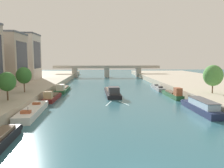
% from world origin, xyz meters
% --- Properties ---
extents(quay_right, '(36.00, 170.00, 2.17)m').
position_xyz_m(quay_right, '(36.29, 55.00, 1.09)').
color(quay_right, '#B2A893').
rests_on(quay_right, ground).
extents(barge_midriver, '(4.34, 19.48, 3.03)m').
position_xyz_m(barge_midriver, '(-0.21, 47.52, 0.89)').
color(barge_midriver, black).
rests_on(barge_midriver, ground).
extents(wake_behind_barge, '(5.60, 5.97, 0.03)m').
position_xyz_m(wake_behind_barge, '(0.09, 34.84, 0.01)').
color(wake_behind_barge, '#A0CCD6').
rests_on(wake_behind_barge, ground).
extents(moored_boat_left_end, '(3.64, 16.12, 2.36)m').
position_xyz_m(moored_boat_left_end, '(-16.65, 25.08, 0.66)').
color(moored_boat_left_end, silver).
rests_on(moored_boat_left_end, ground).
extents(moored_boat_left_midway, '(2.72, 12.27, 2.81)m').
position_xyz_m(moored_boat_left_midway, '(-16.11, 39.77, 0.84)').
color(moored_boat_left_midway, maroon).
rests_on(moored_boat_left_midway, ground).
extents(moored_boat_left_upstream, '(3.16, 15.01, 2.80)m').
position_xyz_m(moored_boat_left_upstream, '(-15.86, 55.06, 0.83)').
color(moored_boat_left_upstream, '#235633').
rests_on(moored_boat_left_upstream, ground).
extents(moored_boat_right_gap_after, '(3.04, 15.08, 2.59)m').
position_xyz_m(moored_boat_right_gap_after, '(16.45, 25.22, 1.08)').
color(moored_boat_right_gap_after, '#1E284C').
rests_on(moored_boat_right_gap_after, ground).
extents(moored_boat_right_far, '(2.48, 12.71, 3.11)m').
position_xyz_m(moored_boat_right_far, '(16.22, 42.24, 0.92)').
color(moored_boat_right_far, '#235633').
rests_on(moored_boat_right_far, ground).
extents(moored_boat_right_end, '(2.77, 13.62, 2.18)m').
position_xyz_m(moored_boat_right_end, '(16.12, 58.31, 0.57)').
color(moored_boat_right_end, gray).
rests_on(moored_boat_right_end, ground).
extents(tree_left_past_mid, '(3.56, 3.56, 5.77)m').
position_xyz_m(tree_left_past_mid, '(-22.44, 28.15, 5.98)').
color(tree_left_past_mid, brown).
rests_on(tree_left_past_mid, quay_left).
extents(tree_left_third, '(3.81, 3.81, 6.31)m').
position_xyz_m(tree_left_third, '(-22.83, 39.49, 6.40)').
color(tree_left_third, brown).
rests_on(tree_left_third, quay_left).
extents(tree_right_past_mid, '(4.64, 4.64, 6.89)m').
position_xyz_m(tree_right_past_mid, '(23.72, 35.39, 6.51)').
color(tree_right_past_mid, brown).
rests_on(tree_right_past_mid, quay_right).
extents(building_left_far_end, '(12.81, 12.74, 16.70)m').
position_xyz_m(building_left_far_end, '(-34.85, 56.25, 10.54)').
color(building_left_far_end, '#A89989').
rests_on(building_left_far_end, quay_left).
extents(building_left_corner, '(11.46, 12.71, 18.48)m').
position_xyz_m(building_left_corner, '(-34.85, 76.16, 11.43)').
color(building_left_corner, '#BCB2A8').
rests_on(building_left_corner, quay_left).
extents(bridge_far, '(60.58, 4.40, 6.62)m').
position_xyz_m(bridge_far, '(0.00, 111.85, 4.22)').
color(bridge_far, '#9E998E').
rests_on(bridge_far, ground).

